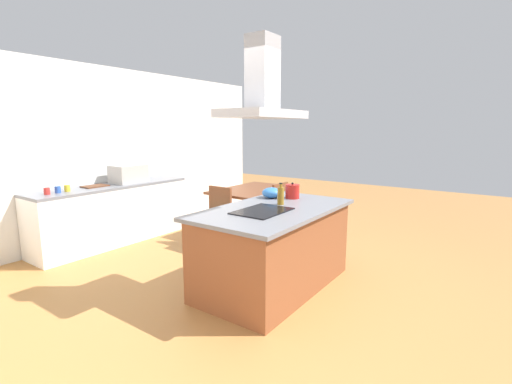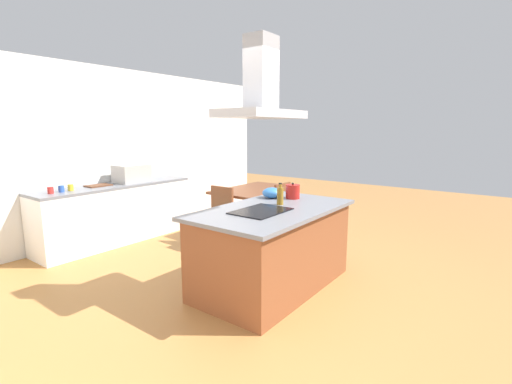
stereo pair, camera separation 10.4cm
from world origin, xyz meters
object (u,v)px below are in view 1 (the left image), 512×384
at_px(coffee_mug_blue, 58,190).
at_px(range_hood, 263,92).
at_px(cutting_board, 95,186).
at_px(dining_table, 252,194).
at_px(tea_kettle, 292,191).
at_px(chair_facing_island, 286,208).
at_px(countertop_microwave, 129,174).
at_px(coffee_mug_red, 47,191).
at_px(coffee_mug_yellow, 67,188).
at_px(chair_at_left_end, 216,213).
at_px(olive_oil_bottle, 281,195).
at_px(mixing_bowl, 272,193).
at_px(cooktop, 262,211).

xyz_separation_m(coffee_mug_blue, range_hood, (0.68, -2.84, 1.16)).
xyz_separation_m(cutting_board, dining_table, (1.93, -1.47, -0.24)).
relative_size(tea_kettle, dining_table, 0.16).
height_order(dining_table, chair_facing_island, chair_facing_island).
height_order(countertop_microwave, coffee_mug_red, countertop_microwave).
height_order(tea_kettle, range_hood, range_hood).
distance_m(coffee_mug_yellow, chair_at_left_end, 2.06).
relative_size(olive_oil_bottle, dining_table, 0.18).
height_order(mixing_bowl, dining_table, mixing_bowl).
relative_size(tea_kettle, coffee_mug_yellow, 2.49).
height_order(coffee_mug_yellow, chair_at_left_end, coffee_mug_yellow).
bearing_deg(coffee_mug_blue, chair_at_left_end, -40.98).
xyz_separation_m(cooktop, chair_at_left_end, (0.91, 1.46, -0.40)).
height_order(coffee_mug_red, cutting_board, coffee_mug_red).
bearing_deg(chair_facing_island, cutting_board, 132.10).
relative_size(tea_kettle, mixing_bowl, 0.95).
height_order(mixing_bowl, range_hood, range_hood).
relative_size(mixing_bowl, coffee_mug_red, 2.62).
distance_m(tea_kettle, dining_table, 1.73).
xyz_separation_m(countertop_microwave, cutting_board, (-0.55, 0.05, -0.13)).
bearing_deg(dining_table, mixing_bowl, -135.25).
relative_size(tea_kettle, coffee_mug_blue, 2.49).
bearing_deg(tea_kettle, chair_at_left_end, 85.71).
bearing_deg(tea_kettle, olive_oil_bottle, -169.17).
distance_m(cooktop, coffee_mug_red, 2.95).
height_order(mixing_bowl, coffee_mug_yellow, mixing_bowl).
relative_size(tea_kettle, range_hood, 0.25).
distance_m(coffee_mug_blue, range_hood, 3.14).
relative_size(coffee_mug_red, coffee_mug_yellow, 1.00).
xyz_separation_m(dining_table, range_hood, (-1.83, -1.46, 1.43)).
distance_m(countertop_microwave, coffee_mug_blue, 1.13).
distance_m(mixing_bowl, countertop_microwave, 2.56).
distance_m(mixing_bowl, cutting_board, 2.72).
bearing_deg(coffee_mug_yellow, coffee_mug_red, -177.59).
bearing_deg(olive_oil_bottle, countertop_microwave, 89.20).
height_order(coffee_mug_blue, chair_facing_island, coffee_mug_blue).
relative_size(coffee_mug_red, chair_facing_island, 0.10).
bearing_deg(coffee_mug_red, range_hood, -73.88).
distance_m(dining_table, range_hood, 2.75).
distance_m(coffee_mug_yellow, dining_table, 2.77).
xyz_separation_m(cooktop, coffee_mug_red, (-0.82, 2.84, 0.04)).
xyz_separation_m(mixing_bowl, range_hood, (-0.68, -0.33, 1.14)).
distance_m(cooktop, range_hood, 1.20).
distance_m(tea_kettle, coffee_mug_yellow, 3.06).
bearing_deg(coffee_mug_blue, coffee_mug_yellow, 2.10).
height_order(chair_at_left_end, chair_facing_island, same).
bearing_deg(coffee_mug_red, chair_facing_island, -37.61).
xyz_separation_m(coffee_mug_red, cutting_board, (0.72, 0.09, -0.04)).
distance_m(tea_kettle, chair_facing_island, 1.32).
height_order(tea_kettle, countertop_microwave, countertop_microwave).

